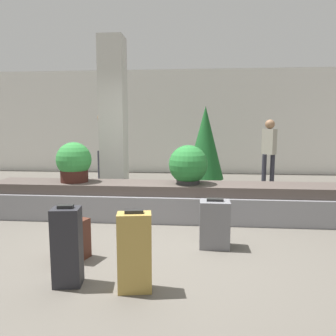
% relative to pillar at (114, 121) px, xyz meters
% --- Properties ---
extents(ground_plane, '(18.00, 18.00, 0.00)m').
position_rel_pillar_xyz_m(ground_plane, '(1.18, -2.35, -1.60)').
color(ground_plane, '#59544C').
extents(back_wall, '(18.00, 0.06, 3.20)m').
position_rel_pillar_xyz_m(back_wall, '(1.18, 3.92, 0.00)').
color(back_wall, silver).
rests_on(back_wall, ground_plane).
extents(carousel, '(6.07, 0.82, 0.58)m').
position_rel_pillar_xyz_m(carousel, '(1.18, -1.14, -1.33)').
color(carousel, gray).
rests_on(carousel, ground_plane).
extents(pillar, '(0.47, 0.47, 3.20)m').
position_rel_pillar_xyz_m(pillar, '(0.00, 0.00, 0.00)').
color(pillar, beige).
rests_on(pillar, ground_plane).
extents(suitcase_0, '(0.33, 0.23, 0.77)m').
position_rel_pillar_xyz_m(suitcase_0, '(1.10, -3.56, -1.23)').
color(suitcase_0, '#A3843D').
rests_on(suitcase_0, ground_plane).
extents(suitcase_1, '(0.36, 0.35, 0.49)m').
position_rel_pillar_xyz_m(suitcase_1, '(0.26, -2.90, -1.37)').
color(suitcase_1, '#472319').
rests_on(suitcase_1, ground_plane).
extents(suitcase_2, '(0.37, 0.28, 0.62)m').
position_rel_pillar_xyz_m(suitcase_2, '(1.88, -2.39, -1.30)').
color(suitcase_2, slate).
rests_on(suitcase_2, ground_plane).
extents(suitcase_3, '(0.29, 0.25, 0.78)m').
position_rel_pillar_xyz_m(suitcase_3, '(0.44, -3.50, -1.22)').
color(suitcase_3, '#232328').
rests_on(suitcase_3, ground_plane).
extents(potted_plant_0, '(0.58, 0.58, 0.66)m').
position_rel_pillar_xyz_m(potted_plant_0, '(-0.39, -1.14, -0.70)').
color(potted_plant_0, '#381914').
rests_on(potted_plant_0, carousel).
extents(potted_plant_1, '(0.63, 0.63, 0.63)m').
position_rel_pillar_xyz_m(potted_plant_1, '(1.51, -1.16, -0.73)').
color(potted_plant_1, '#2D2D2D').
rests_on(potted_plant_1, carousel).
extents(traveler_0, '(0.35, 0.36, 1.65)m').
position_rel_pillar_xyz_m(traveler_0, '(3.42, 1.91, -0.62)').
color(traveler_0, '#282833').
rests_on(traveler_0, ground_plane).
extents(traveler_1, '(0.31, 0.36, 1.81)m').
position_rel_pillar_xyz_m(traveler_1, '(-0.69, 1.61, -0.50)').
color(traveler_1, '#282833').
rests_on(traveler_1, ground_plane).
extents(decorated_tree, '(0.93, 0.93, 1.97)m').
position_rel_pillar_xyz_m(decorated_tree, '(1.84, 1.76, -0.53)').
color(decorated_tree, '#4C331E').
rests_on(decorated_tree, ground_plane).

